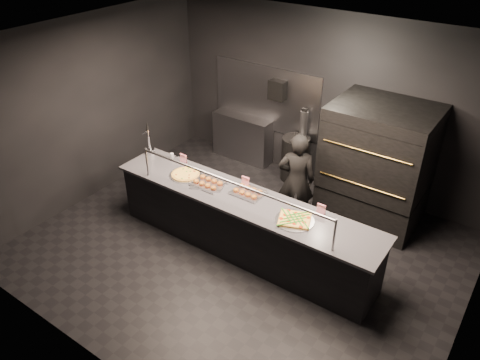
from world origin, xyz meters
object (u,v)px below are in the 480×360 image
at_px(service_counter, 242,224).
at_px(prep_shelf, 243,137).
at_px(fire_extinguisher, 304,123).
at_px(square_pizza, 295,220).
at_px(slider_tray_b, 248,192).
at_px(beer_tap, 149,145).
at_px(trash_bin, 295,159).
at_px(pizza_oven, 377,164).
at_px(slider_tray_a, 208,183).
at_px(worker, 296,180).
at_px(round_pizza, 186,174).
at_px(towel_dispenser, 278,90).

xyz_separation_m(service_counter, prep_shelf, (-1.60, 2.32, -0.01)).
distance_m(fire_extinguisher, square_pizza, 2.73).
height_order(slider_tray_b, square_pizza, slider_tray_b).
relative_size(beer_tap, square_pizza, 1.12).
bearing_deg(trash_bin, pizza_oven, -11.45).
xyz_separation_m(pizza_oven, slider_tray_b, (-1.20, -1.77, -0.02)).
distance_m(fire_extinguisher, slider_tray_a, 2.42).
bearing_deg(worker, slider_tray_a, 20.89).
distance_m(slider_tray_a, square_pizza, 1.45).
distance_m(service_counter, round_pizza, 1.14).
distance_m(trash_bin, worker, 1.40).
height_order(slider_tray_b, worker, worker).
height_order(beer_tap, worker, worker).
bearing_deg(worker, towel_dispenser, -77.95).
relative_size(fire_extinguisher, worker, 0.32).
relative_size(fire_extinguisher, slider_tray_a, 0.93).
bearing_deg(worker, slider_tray_b, 43.97).
bearing_deg(prep_shelf, trash_bin, -4.69).
xyz_separation_m(service_counter, pizza_oven, (1.20, 1.90, 0.50)).
relative_size(service_counter, worker, 2.63).
bearing_deg(prep_shelf, worker, -34.39).
bearing_deg(slider_tray_b, beer_tap, 178.08).
distance_m(round_pizza, square_pizza, 1.89).
bearing_deg(pizza_oven, slider_tray_b, -124.20).
bearing_deg(trash_bin, towel_dispenser, 161.88).
bearing_deg(slider_tray_a, towel_dispenser, 97.14).
distance_m(service_counter, beer_tap, 2.06).
distance_m(towel_dispenser, round_pizza, 2.46).
distance_m(pizza_oven, slider_tray_a, 2.62).
xyz_separation_m(pizza_oven, worker, (-0.92, -0.86, -0.19)).
relative_size(pizza_oven, trash_bin, 2.32).
xyz_separation_m(towel_dispenser, round_pizza, (-0.14, -2.38, -0.61)).
distance_m(pizza_oven, square_pizza, 1.98).
height_order(round_pizza, trash_bin, round_pizza).
height_order(slider_tray_b, trash_bin, slider_tray_b).
height_order(fire_extinguisher, square_pizza, fire_extinguisher).
xyz_separation_m(service_counter, square_pizza, (0.85, -0.05, 0.47)).
bearing_deg(towel_dispenser, worker, -49.02).
bearing_deg(trash_bin, slider_tray_a, -95.64).
height_order(towel_dispenser, beer_tap, towel_dispenser).
distance_m(fire_extinguisher, trash_bin, 0.67).
relative_size(service_counter, beer_tap, 7.16).
distance_m(beer_tap, round_pizza, 0.94).
bearing_deg(service_counter, slider_tray_b, 90.10).
xyz_separation_m(round_pizza, trash_bin, (0.66, 2.21, -0.52)).
relative_size(pizza_oven, prep_shelf, 1.59).
distance_m(slider_tray_b, square_pizza, 0.87).
bearing_deg(pizza_oven, fire_extinguisher, 162.11).
bearing_deg(slider_tray_b, square_pizza, -12.16).
distance_m(pizza_oven, trash_bin, 1.71).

